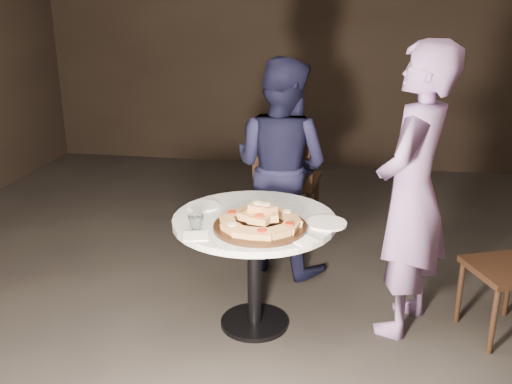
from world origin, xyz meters
TOP-DOWN VIEW (x-y plane):
  - floor at (0.00, 0.00)m, footprint 7.00×7.00m
  - table at (-0.08, 0.12)m, footprint 1.14×1.14m
  - serving_board at (-0.02, -0.03)m, footprint 0.62×0.62m
  - focaccia_pile at (-0.02, -0.03)m, footprint 0.44×0.43m
  - plate_left at (-0.40, 0.23)m, footprint 0.23×0.23m
  - plate_right at (0.32, 0.09)m, footprint 0.24×0.24m
  - water_glass at (-0.35, -0.10)m, footprint 0.10×0.10m
  - napkin_near at (-0.32, -0.19)m, footprint 0.15×0.15m
  - napkin_far at (0.22, -0.15)m, footprint 0.16×0.16m
  - chair_far at (-0.05, 1.31)m, footprint 0.49×0.51m
  - diner_navy at (-0.04, 0.92)m, footprint 0.88×0.80m
  - diner_teal at (0.77, 0.27)m, footprint 0.58×0.70m

SIDE VIEW (x-z plane):
  - floor at x=0.00m, z-range 0.00..0.00m
  - table at x=-0.08m, z-range 0.21..0.89m
  - chair_far at x=-0.05m, z-range 0.07..1.03m
  - napkin_far at x=0.22m, z-range 0.68..0.68m
  - napkin_near at x=-0.32m, z-range 0.68..0.68m
  - plate_left at x=-0.40m, z-range 0.68..0.69m
  - plate_right at x=0.32m, z-range 0.68..0.69m
  - serving_board at x=-0.02m, z-range 0.68..0.70m
  - water_glass at x=-0.35m, z-range 0.68..0.75m
  - focaccia_pile at x=-0.02m, z-range 0.67..0.79m
  - diner_navy at x=-0.04m, z-range 0.00..1.47m
  - diner_teal at x=0.77m, z-range 0.00..1.63m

